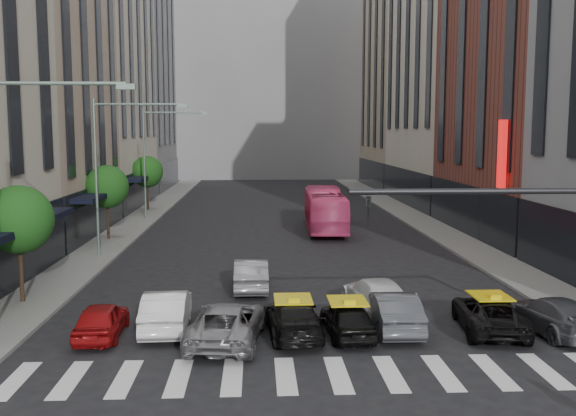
{
  "coord_description": "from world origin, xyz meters",
  "views": [
    {
      "loc": [
        -1.85,
        -17.09,
        7.33
      ],
      "look_at": [
        -0.47,
        10.66,
        4.0
      ],
      "focal_mm": 40.0,
      "sensor_mm": 36.0,
      "label": 1
    }
  ],
  "objects": [
    {
      "name": "ground",
      "position": [
        0.0,
        0.0,
        0.0
      ],
      "size": [
        160.0,
        160.0,
        0.0
      ],
      "primitive_type": "plane",
      "color": "black",
      "rests_on": "ground"
    },
    {
      "name": "sidewalk_left",
      "position": [
        -11.5,
        30.0,
        0.07
      ],
      "size": [
        3.0,
        96.0,
        0.15
      ],
      "primitive_type": "cube",
      "color": "slate",
      "rests_on": "ground"
    },
    {
      "name": "sidewalk_right",
      "position": [
        11.5,
        30.0,
        0.07
      ],
      "size": [
        3.0,
        96.0,
        0.15
      ],
      "primitive_type": "cube",
      "color": "slate",
      "rests_on": "ground"
    },
    {
      "name": "building_left_b",
      "position": [
        -17.0,
        28.0,
        12.0
      ],
      "size": [
        8.0,
        16.0,
        24.0
      ],
      "primitive_type": "cube",
      "color": "tan",
      "rests_on": "ground"
    },
    {
      "name": "building_left_c",
      "position": [
        -17.0,
        46.0,
        18.0
      ],
      "size": [
        8.0,
        20.0,
        36.0
      ],
      "primitive_type": "cube",
      "color": "beige",
      "rests_on": "ground"
    },
    {
      "name": "building_left_d",
      "position": [
        -17.0,
        65.0,
        15.0
      ],
      "size": [
        8.0,
        18.0,
        30.0
      ],
      "primitive_type": "cube",
      "color": "gray",
      "rests_on": "ground"
    },
    {
      "name": "building_right_b",
      "position": [
        17.0,
        27.0,
        13.0
      ],
      "size": [
        8.0,
        18.0,
        26.0
      ],
      "primitive_type": "cube",
      "color": "brown",
      "rests_on": "ground"
    },
    {
      "name": "building_right_d",
      "position": [
        17.0,
        65.0,
        14.0
      ],
      "size": [
        8.0,
        18.0,
        28.0
      ],
      "primitive_type": "cube",
      "color": "tan",
      "rests_on": "ground"
    },
    {
      "name": "building_far",
      "position": [
        0.0,
        85.0,
        18.0
      ],
      "size": [
        30.0,
        10.0,
        36.0
      ],
      "primitive_type": "cube",
      "color": "gray",
      "rests_on": "ground"
    },
    {
      "name": "tree_near",
      "position": [
        -11.8,
        10.0,
        3.65
      ],
      "size": [
        2.88,
        2.88,
        4.95
      ],
      "color": "black",
      "rests_on": "sidewalk_left"
    },
    {
      "name": "tree_mid",
      "position": [
        -11.8,
        26.0,
        3.65
      ],
      "size": [
        2.88,
        2.88,
        4.95
      ],
      "color": "black",
      "rests_on": "sidewalk_left"
    },
    {
      "name": "tree_far",
      "position": [
        -11.8,
        42.0,
        3.65
      ],
      "size": [
        2.88,
        2.88,
        4.95
      ],
      "color": "black",
      "rests_on": "sidewalk_left"
    },
    {
      "name": "streetlamp_near",
      "position": [
        -10.04,
        4.0,
        5.9
      ],
      "size": [
        5.38,
        0.25,
        9.0
      ],
      "color": "gray",
      "rests_on": "sidewalk_left"
    },
    {
      "name": "streetlamp_mid",
      "position": [
        -10.04,
        20.0,
        5.9
      ],
      "size": [
        5.38,
        0.25,
        9.0
      ],
      "color": "gray",
      "rests_on": "sidewalk_left"
    },
    {
      "name": "streetlamp_far",
      "position": [
        -10.04,
        36.0,
        5.9
      ],
      "size": [
        5.38,
        0.25,
        9.0
      ],
      "color": "gray",
      "rests_on": "sidewalk_left"
    },
    {
      "name": "liberty_sign",
      "position": [
        12.6,
        20.0,
        6.0
      ],
      "size": [
        0.3,
        0.7,
        4.0
      ],
      "color": "red",
      "rests_on": "ground"
    },
    {
      "name": "car_red",
      "position": [
        -7.4,
        5.44,
        0.64
      ],
      "size": [
        1.6,
        3.8,
        1.28
      ],
      "primitive_type": "imported",
      "rotation": [
        0.0,
        0.0,
        3.16
      ],
      "color": "maroon",
      "rests_on": "ground"
    },
    {
      "name": "car_white_front",
      "position": [
        -5.2,
        6.24,
        0.75
      ],
      "size": [
        1.74,
        4.58,
        1.49
      ],
      "primitive_type": "imported",
      "rotation": [
        0.0,
        0.0,
        3.18
      ],
      "color": "silver",
      "rests_on": "ground"
    },
    {
      "name": "car_silver",
      "position": [
        -2.9,
        4.69,
        0.7
      ],
      "size": [
        2.89,
        5.28,
        1.4
      ],
      "primitive_type": "imported",
      "rotation": [
        0.0,
        0.0,
        3.03
      ],
      "color": "gray",
      "rests_on": "ground"
    },
    {
      "name": "taxi_left",
      "position": [
        -0.56,
        5.32,
        0.66
      ],
      "size": [
        2.22,
        4.71,
        1.33
      ],
      "primitive_type": "imported",
      "rotation": [
        0.0,
        0.0,
        3.22
      ],
      "color": "black",
      "rests_on": "ground"
    },
    {
      "name": "taxi_center",
      "position": [
        1.38,
        5.1,
        0.64
      ],
      "size": [
        1.82,
        3.88,
        1.29
      ],
      "primitive_type": "imported",
      "rotation": [
        0.0,
        0.0,
        3.22
      ],
      "color": "black",
      "rests_on": "ground"
    },
    {
      "name": "car_grey_mid",
      "position": [
        3.17,
        5.77,
        0.73
      ],
      "size": [
        1.6,
        4.47,
        1.47
      ],
      "primitive_type": "imported",
      "rotation": [
        0.0,
        0.0,
        3.13
      ],
      "color": "#43454B",
      "rests_on": "ground"
    },
    {
      "name": "taxi_right",
      "position": [
        6.7,
        5.48,
        0.65
      ],
      "size": [
        2.76,
        4.93,
        1.3
      ],
      "primitive_type": "imported",
      "rotation": [
        0.0,
        0.0,
        3.01
      ],
      "color": "black",
      "rests_on": "ground"
    },
    {
      "name": "car_grey_curb",
      "position": [
        8.97,
        5.14,
        0.67
      ],
      "size": [
        2.42,
        4.8,
        1.34
      ],
      "primitive_type": "imported",
      "rotation": [
        0.0,
        0.0,
        3.26
      ],
      "color": "#414349",
      "rests_on": "ground"
    },
    {
      "name": "car_row2_left",
      "position": [
        -2.12,
        12.13,
        0.73
      ],
      "size": [
        1.6,
        4.44,
        1.46
      ],
      "primitive_type": "imported",
      "rotation": [
        0.0,
        0.0,
        3.15
      ],
      "color": "#9A9A9F",
      "rests_on": "ground"
    },
    {
      "name": "car_row2_right",
      "position": [
        2.99,
        8.14,
        0.71
      ],
      "size": [
        2.52,
        5.09,
        1.42
      ],
      "primitive_type": "imported",
      "rotation": [
        0.0,
        0.0,
        3.25
      ],
      "color": "silver",
      "rests_on": "ground"
    },
    {
      "name": "bus",
      "position": [
        3.23,
        29.96,
        1.55
      ],
      "size": [
        3.03,
        11.21,
        3.1
      ],
      "primitive_type": "imported",
      "rotation": [
        0.0,
        0.0,
        3.1
      ],
      "color": "#EB4580",
      "rests_on": "ground"
    }
  ]
}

